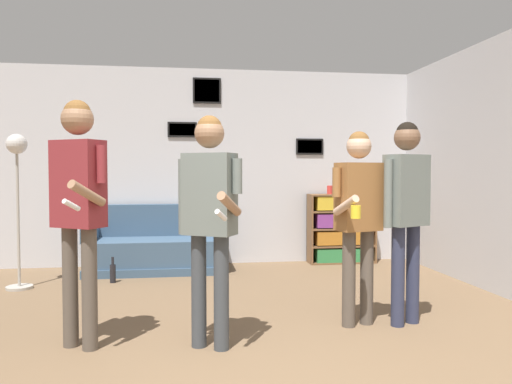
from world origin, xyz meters
name	(u,v)px	position (x,y,z in m)	size (l,w,h in m)	color
wall_back	(221,167)	(0.00, 4.58, 1.35)	(7.81, 0.08, 2.70)	silver
wall_right	(506,165)	(2.74, 2.27, 1.35)	(0.06, 6.95, 2.70)	silver
couch	(157,249)	(-0.87, 4.16, 0.28)	(1.76, 0.80, 0.84)	#3D5670
bookshelf	(341,229)	(1.68, 4.36, 0.48)	(0.94, 0.30, 0.97)	brown
floor_lamp	(17,175)	(-2.31, 3.34, 1.25)	(0.28, 0.28, 1.69)	#ADA89E
person_player_foreground_left	(78,194)	(-1.27, 1.33, 1.12)	(0.44, 0.61, 1.79)	brown
person_player_foreground_center	(210,206)	(-0.33, 1.19, 1.04)	(0.45, 0.59, 1.68)	#3D4247
person_watcher_holding_cup	(359,207)	(0.92, 1.56, 0.99)	(0.48, 0.50, 1.61)	brown
person_spectator_near_bookshelf	(406,200)	(1.32, 1.53, 1.04)	(0.46, 0.33, 1.69)	#2D334C
bottle_on_floor	(113,273)	(-1.34, 3.50, 0.12)	(0.07, 0.07, 0.30)	black
drinking_cup	(330,190)	(1.50, 4.36, 1.03)	(0.07, 0.07, 0.12)	red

